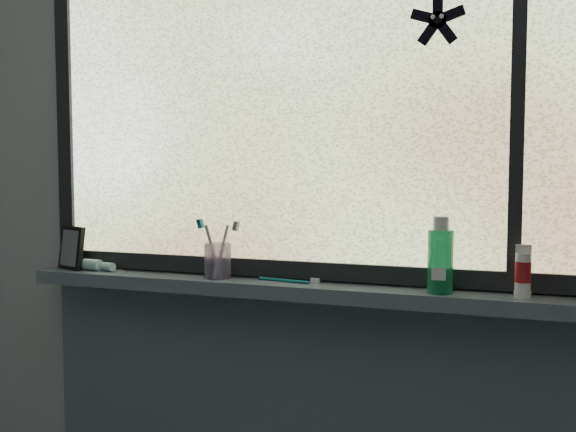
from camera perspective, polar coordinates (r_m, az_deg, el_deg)
The scene contains 13 objects.
wall_back at distance 1.85m, azimuth 0.66°, elevation 1.50°, with size 3.00×0.01×2.50m, color #9EA3A8.
windowsill at distance 1.81m, azimuth -0.13°, elevation -6.53°, with size 1.62×0.14×0.04m, color #4D5A67.
window_pane at distance 1.84m, azimuth 0.43°, elevation 10.21°, with size 1.50×0.01×1.00m, color silver.
frame_bottom at distance 1.85m, azimuth 0.38°, elevation -4.74°, with size 1.60×0.03×0.05m, color black.
frame_left at distance 2.22m, azimuth -19.11°, elevation 8.94°, with size 0.05×0.03×1.10m, color black.
frame_mullion at distance 1.73m, azimuth 19.78°, elevation 10.36°, with size 0.04×0.03×1.00m, color black.
starfish_sticker at distance 1.77m, azimuth 13.16°, elevation 16.60°, with size 0.15×0.02×0.15m, color black, non-canonical shape.
vanity_mirror at distance 2.15m, azimuth -18.67°, elevation -2.69°, with size 0.11×0.05×0.14m, color black.
toothpaste_tube at distance 2.10m, azimuth -16.56°, elevation -4.20°, with size 0.20×0.04×0.04m, color white, non-canonical shape.
toothbrush_cup at distance 1.88m, azimuth -6.27°, elevation -3.96°, with size 0.08×0.08×0.10m, color #A695C5.
toothbrush_lying at distance 1.81m, azimuth -0.37°, elevation -5.67°, with size 0.20×0.02×0.01m, color #0D6976, non-canonical shape.
mouthwash_bottle at distance 1.68m, azimuth 13.40°, elevation -3.39°, with size 0.06×0.06×0.16m, color #1D9A5F.
cream_tube at distance 1.68m, azimuth 20.16°, elevation -4.49°, with size 0.04×0.04×0.09m, color silver.
Camera 1 is at (0.61, -0.44, 1.33)m, focal length 40.00 mm.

